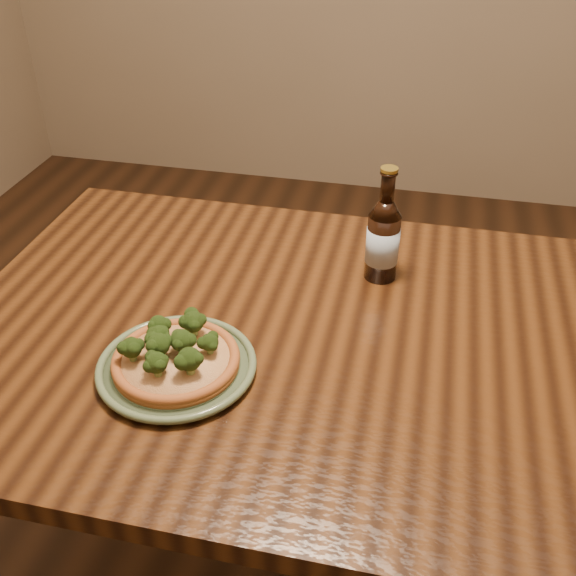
% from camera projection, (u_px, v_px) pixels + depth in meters
% --- Properties ---
extents(table, '(1.60, 0.90, 0.75)m').
position_uv_depth(table, '(385.00, 382.00, 1.24)').
color(table, '#41220E').
rests_on(table, ground).
extents(plate, '(0.27, 0.27, 0.02)m').
position_uv_depth(plate, '(177.00, 366.00, 1.12)').
color(plate, '#556646').
rests_on(plate, table).
extents(pizza, '(0.21, 0.21, 0.07)m').
position_uv_depth(pizza, '(175.00, 357.00, 1.11)').
color(pizza, '#A55725').
rests_on(pizza, plate).
extents(beer_bottle, '(0.07, 0.07, 0.24)m').
position_uv_depth(beer_bottle, '(383.00, 239.00, 1.31)').
color(beer_bottle, black).
rests_on(beer_bottle, table).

